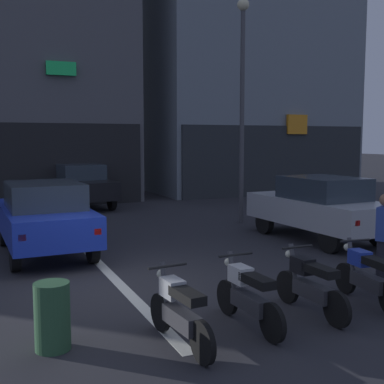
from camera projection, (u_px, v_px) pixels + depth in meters
ground_plane at (123, 287)px, 8.72m from camera, size 120.00×120.00×0.00m
lane_centre_line at (66, 230)px, 14.19m from camera, size 0.20×18.00×0.01m
building_mid_block at (15, 23)px, 21.35m from camera, size 9.11×7.60×15.21m
building_far_right at (239, 11)px, 25.53m from camera, size 9.97×7.90×18.39m
car_blue_crossing_near at (44, 215)px, 11.15m from camera, size 1.89×4.15×1.64m
car_silver_parked_kerbside at (320, 206)px, 12.71m from camera, size 1.97×4.19×1.64m
car_black_down_street at (80, 184)px, 18.87m from camera, size 2.09×4.23×1.64m
street_lamp at (242, 89)px, 14.98m from camera, size 0.36×0.36×6.76m
motorcycle_silver_row_leftmost at (179, 311)px, 6.22m from camera, size 0.55×1.67×0.98m
motorcycle_white_row_left_mid at (248, 295)px, 6.85m from camera, size 0.55×1.67×0.98m
motorcycle_black_row_centre at (310, 284)px, 7.35m from camera, size 0.55×1.67×0.98m
motorcycle_blue_row_right_mid at (367, 275)px, 7.82m from camera, size 0.55×1.67×0.98m
person_by_motorcycles at (384, 240)px, 8.58m from camera, size 0.42×0.37×1.67m
trash_bin at (52, 316)px, 6.11m from camera, size 0.44×0.44×0.85m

